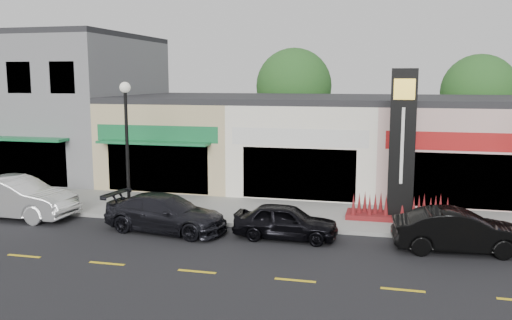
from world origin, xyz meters
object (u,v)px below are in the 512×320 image
object	(u,v)px
lamp_west_near	(127,134)
car_black_sedan	(286,221)
pylon_sign	(401,167)
car_white_van	(15,198)
car_dark_sedan	(166,213)
car_black_conv	(459,231)

from	to	relation	value
lamp_west_near	car_black_sedan	world-z (taller)	lamp_west_near
pylon_sign	car_white_van	xyz separation A→B (m)	(-15.53, -2.99, -1.42)
car_white_van	car_dark_sedan	xyz separation A→B (m)	(6.89, -0.37, -0.16)
car_white_van	car_black_conv	bearing A→B (deg)	-89.19
lamp_west_near	car_dark_sedan	world-z (taller)	lamp_west_near
car_dark_sedan	lamp_west_near	bearing A→B (deg)	62.87
pylon_sign	car_dark_sedan	world-z (taller)	pylon_sign
car_white_van	car_black_sedan	xyz separation A→B (m)	(11.49, -0.23, -0.21)
car_white_van	car_dark_sedan	distance (m)	6.90
car_black_conv	pylon_sign	bearing A→B (deg)	24.26
car_black_sedan	car_black_conv	world-z (taller)	car_black_conv
lamp_west_near	pylon_sign	distance (m)	11.19
car_white_van	lamp_west_near	bearing A→B (deg)	-72.24
car_dark_sedan	car_black_sedan	xyz separation A→B (m)	(4.60, 0.14, -0.06)
car_white_van	car_black_conv	world-z (taller)	car_white_van
pylon_sign	car_black_sedan	size ratio (longest dim) A/B	1.59
pylon_sign	lamp_west_near	bearing A→B (deg)	-171.23
lamp_west_near	pylon_sign	world-z (taller)	pylon_sign
pylon_sign	car_black_sedan	bearing A→B (deg)	-141.43
car_black_conv	car_dark_sedan	bearing A→B (deg)	84.94
car_dark_sedan	pylon_sign	bearing A→B (deg)	-60.87
lamp_west_near	car_white_van	size ratio (longest dim) A/B	1.05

